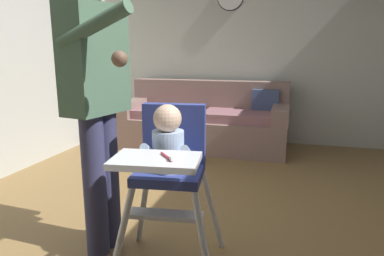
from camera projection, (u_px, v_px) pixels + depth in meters
name	position (u px, v px, depth m)	size (l,w,h in m)	color
ground	(185.00, 239.00, 2.47)	(5.77, 7.09, 0.10)	olive
wall_far	(244.00, 41.00, 4.77)	(4.97, 0.06, 2.76)	beige
couch	(205.00, 122.00, 4.61)	(2.16, 0.86, 0.86)	#826760
high_chair	(169.00, 157.00, 1.90)	(0.68, 0.78, 0.98)	white
adult_standing	(98.00, 101.00, 2.06)	(0.51, 0.56, 1.69)	#38395D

